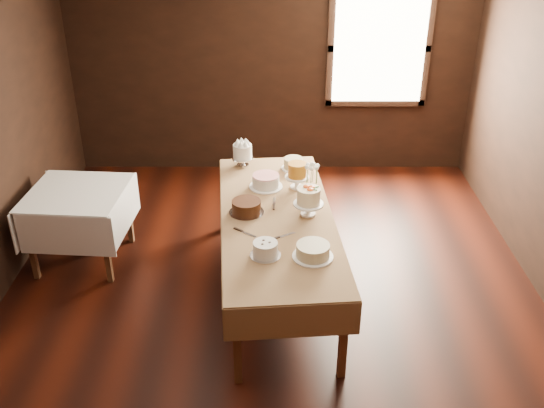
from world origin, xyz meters
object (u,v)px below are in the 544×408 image
at_px(display_table, 277,222).
at_px(cake_speckled, 293,164).
at_px(cake_flowers, 308,203).
at_px(flower_vase, 311,190).
at_px(cake_meringue, 243,156).
at_px(side_table, 77,200).
at_px(cake_server_d, 309,200).
at_px(cake_caramel, 297,177).
at_px(cake_lattice, 266,182).
at_px(cake_swirl, 265,250).
at_px(cake_cream, 313,251).
at_px(cake_server_e, 249,234).
at_px(cake_server_a, 287,235).
at_px(cake_server_c, 274,201).
at_px(cake_chocolate, 246,207).

height_order(display_table, cake_speckled, cake_speckled).
xyz_separation_m(cake_flowers, flower_vase, (0.05, 0.36, -0.06)).
bearing_deg(cake_meringue, cake_flowers, -58.80).
height_order(side_table, cake_server_d, cake_server_d).
xyz_separation_m(side_table, cake_caramel, (2.14, 0.05, 0.22)).
relative_size(cake_lattice, flower_vase, 2.58).
distance_m(cake_swirl, flower_vase, 1.11).
distance_m(display_table, cake_caramel, 0.62).
relative_size(cake_lattice, cake_cream, 1.01).
bearing_deg(cake_server_e, cake_flowers, 70.38).
relative_size(cake_meringue, cake_server_a, 1.13).
xyz_separation_m(cake_lattice, cake_flowers, (0.38, -0.55, 0.06)).
bearing_deg(cake_server_d, cake_swirl, -142.69).
height_order(cake_meringue, cake_lattice, cake_meringue).
bearing_deg(cake_flowers, cake_server_a, -118.91).
bearing_deg(cake_server_c, cake_cream, -160.39).
bearing_deg(cake_server_c, cake_server_e, 161.42).
relative_size(display_table, cake_lattice, 7.85).
height_order(display_table, cake_chocolate, cake_chocolate).
distance_m(cake_cream, cake_server_e, 0.63).
bearing_deg(cake_lattice, side_table, -177.97).
bearing_deg(cake_cream, cake_meringue, 110.06).
relative_size(cake_caramel, cake_cream, 0.82).
bearing_deg(cake_meringue, cake_server_e, -85.46).
distance_m(cake_swirl, cake_server_c, 0.92).
distance_m(cake_speckled, cake_chocolate, 1.04).
bearing_deg(cake_swirl, cake_lattice, 90.33).
height_order(cake_chocolate, flower_vase, flower_vase).
relative_size(cake_meringue, cake_flowers, 0.98).
distance_m(cake_caramel, cake_cream, 1.23).
bearing_deg(cake_caramel, flower_vase, -53.79).
relative_size(cake_swirl, cake_server_c, 1.14).
height_order(display_table, cake_cream, cake_cream).
xyz_separation_m(cake_caramel, cake_flowers, (0.08, -0.53, 0.00)).
xyz_separation_m(display_table, cake_meringue, (-0.35, 1.06, 0.17)).
xyz_separation_m(cake_caramel, flower_vase, (0.13, -0.18, -0.05)).
distance_m(cake_chocolate, cake_server_d, 0.62).
distance_m(display_table, flower_vase, 0.52).
xyz_separation_m(display_table, cake_chocolate, (-0.27, 0.06, 0.12)).
relative_size(cake_lattice, cake_server_a, 1.39).
distance_m(cake_lattice, cake_server_e, 0.90).
distance_m(cake_lattice, cake_chocolate, 0.55).
xyz_separation_m(side_table, cake_meringue, (1.59, 0.55, 0.22)).
bearing_deg(side_table, cake_meringue, 19.17).
distance_m(cake_server_a, flower_vase, 0.75).
height_order(cake_cream, cake_server_a, cake_cream).
height_order(cake_meringue, cake_flowers, cake_flowers).
relative_size(side_table, cake_server_d, 4.07).
relative_size(cake_caramel, cake_server_a, 1.13).
xyz_separation_m(display_table, cake_flowers, (0.28, 0.03, 0.18)).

